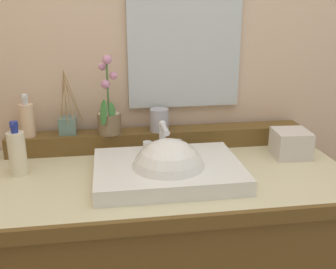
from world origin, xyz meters
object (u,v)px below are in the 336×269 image
potted_plant (109,115)px  reed_diffuser (68,124)px  tissue_box (291,143)px  sink_basin (168,174)px  tumbler_cup (158,120)px  lotion_bottle (17,152)px  soap_dispenser (27,119)px

potted_plant → reed_diffuser: 0.17m
reed_diffuser → tissue_box: size_ratio=1.91×
sink_basin → reed_diffuser: (-0.35, 0.32, 0.09)m
tumbler_cup → lotion_bottle: 0.54m
tumbler_cup → lotion_bottle: (-0.51, -0.18, -0.04)m
sink_basin → reed_diffuser: 0.48m
soap_dispenser → lotion_bottle: 0.20m
soap_dispenser → tumbler_cup: 0.50m
potted_plant → reed_diffuser: size_ratio=1.23×
sink_basin → soap_dispenser: bearing=148.3°
lotion_bottle → tissue_box: bearing=1.2°
sink_basin → tumbler_cup: size_ratio=5.46×
potted_plant → lotion_bottle: size_ratio=1.62×
reed_diffuser → lotion_bottle: 0.25m
tumbler_cup → reed_diffuser: size_ratio=0.36×
sink_basin → lotion_bottle: lotion_bottle is taller
tumbler_cup → sink_basin: bearing=-91.0°
sink_basin → lotion_bottle: (-0.50, 0.12, 0.06)m
tissue_box → sink_basin: bearing=-164.4°
sink_basin → tumbler_cup: bearing=89.0°
potted_plant → reed_diffuser: potted_plant is taller
soap_dispenser → lotion_bottle: size_ratio=0.87×
reed_diffuser → tumbler_cup: bearing=-3.4°
reed_diffuser → lotion_bottle: size_ratio=1.32×
soap_dispenser → tissue_box: 1.01m
soap_dispenser → reed_diffuser: reed_diffuser is taller
potted_plant → lotion_bottle: potted_plant is taller
sink_basin → tissue_box: size_ratio=3.76×
reed_diffuser → lotion_bottle: bearing=-127.8°
sink_basin → reed_diffuser: reed_diffuser is taller
soap_dispenser → lotion_bottle: soap_dispenser is taller
tumbler_cup → reed_diffuser: bearing=176.6°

